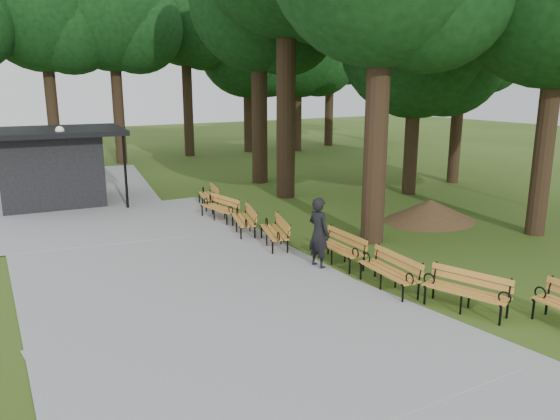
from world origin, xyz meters
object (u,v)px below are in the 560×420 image
bench_3 (339,248)px  lawn_tree_5 (464,32)px  lawn_tree_1 (417,40)px  bench_2 (389,272)px  dirt_mound (430,210)px  lawn_tree_4 (258,2)px  bench_1 (466,292)px  bench_7 (208,196)px  bench_5 (243,220)px  kiosk (51,167)px  person (319,233)px  bench_4 (274,232)px  lamp_post (62,150)px  bench_6 (219,209)px

bench_3 → lawn_tree_5: (12.16, 6.74, 6.61)m
lawn_tree_1 → bench_2: bearing=-136.8°
bench_2 → lawn_tree_5: size_ratio=0.19×
dirt_mound → lawn_tree_4: lawn_tree_4 is taller
bench_1 → bench_7: same height
bench_3 → bench_5: same height
bench_2 → dirt_mound: bearing=130.7°
kiosk → lawn_tree_1: (13.78, -5.88, 4.99)m
person → dirt_mound: bearing=-80.4°
person → bench_3: bearing=-100.2°
bench_3 → lawn_tree_5: 15.39m
kiosk → bench_7: size_ratio=2.55×
bench_1 → lawn_tree_1: bearing=122.5°
bench_3 → bench_4: 2.36m
dirt_mound → bench_5: 6.74m
lawn_tree_4 → lawn_tree_1: bearing=-53.4°
lawn_tree_5 → lawn_tree_4: bearing=148.5°
bench_3 → lawn_tree_5: size_ratio=0.19×
bench_7 → lawn_tree_4: 9.78m
bench_1 → bench_5: 8.04m
bench_7 → kiosk: bearing=-112.7°
lamp_post → bench_7: lamp_post is taller
lamp_post → bench_1: bearing=-68.5°
person → bench_3: 0.83m
dirt_mound → lawn_tree_4: 12.65m
kiosk → lawn_tree_1: bearing=-17.1°
bench_2 → bench_6: 8.03m
bench_3 → lawn_tree_5: lawn_tree_5 is taller
bench_1 → lawn_tree_5: lawn_tree_5 is taller
kiosk → person: bearing=-61.9°
dirt_mound → lawn_tree_5: bearing=35.9°
bench_2 → bench_3: 2.10m
lawn_tree_4 → bench_3: bearing=-109.2°
bench_1 → lawn_tree_1: (7.94, 9.79, 6.07)m
lawn_tree_1 → lawn_tree_4: size_ratio=0.84×
lawn_tree_1 → lawn_tree_4: lawn_tree_4 is taller
kiosk → lawn_tree_5: bearing=-10.0°
dirt_mound → lawn_tree_1: bearing=54.4°
bench_2 → bench_6: bearing=-169.9°
bench_1 → bench_4: (-1.15, 6.16, 0.00)m
dirt_mound → bench_4: 6.31m
lawn_tree_5 → bench_2: bearing=-144.3°
lawn_tree_4 → bench_2: bearing=-106.9°
bench_1 → bench_3: size_ratio=1.00×
dirt_mound → bench_1: size_ratio=1.53×
kiosk → bench_2: bearing=-63.1°
person → bench_6: size_ratio=1.01×
lamp_post → bench_2: 13.59m
lawn_tree_1 → lawn_tree_4: bearing=126.6°
bench_4 → bench_6: size_ratio=1.00×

